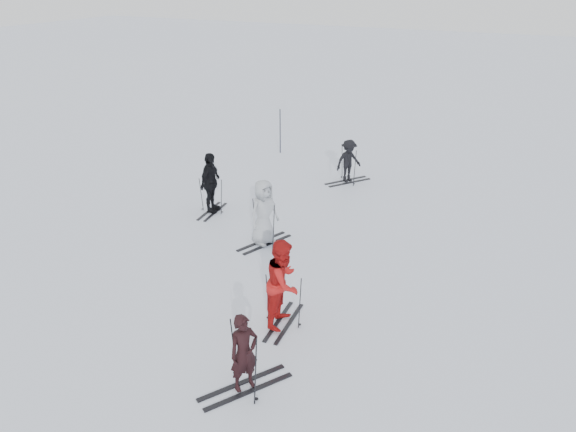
% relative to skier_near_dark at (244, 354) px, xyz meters
% --- Properties ---
extents(ground, '(120.00, 120.00, 0.00)m').
position_rel_skier_near_dark_xyz_m(ground, '(-1.73, 4.25, -0.76)').
color(ground, silver).
rests_on(ground, ground).
extents(skier_near_dark, '(0.60, 0.66, 1.52)m').
position_rel_skier_near_dark_xyz_m(skier_near_dark, '(0.00, 0.00, 0.00)').
color(skier_near_dark, black).
rests_on(skier_near_dark, ground).
extents(skier_red, '(0.83, 1.01, 1.95)m').
position_rel_skier_near_dark_xyz_m(skier_red, '(-0.29, 2.14, 0.22)').
color(skier_red, '#B11514').
rests_on(skier_red, ground).
extents(skier_grey, '(0.86, 1.04, 1.83)m').
position_rel_skier_near_dark_xyz_m(skier_grey, '(-2.49, 5.29, 0.16)').
color(skier_grey, '#A1A6AA').
rests_on(skier_grey, ground).
extents(skier_uphill_left, '(0.59, 1.15, 1.89)m').
position_rel_skier_near_dark_xyz_m(skier_uphill_left, '(-5.00, 6.49, 0.18)').
color(skier_uphill_left, black).
rests_on(skier_uphill_left, ground).
extents(skier_uphill_far, '(1.02, 1.12, 1.52)m').
position_rel_skier_near_dark_xyz_m(skier_uphill_far, '(-2.15, 10.90, -0.00)').
color(skier_uphill_far, black).
rests_on(skier_uphill_far, ground).
extents(skis_near_dark, '(2.09, 1.80, 1.35)m').
position_rel_skier_near_dark_xyz_m(skis_near_dark, '(0.00, 0.00, -0.09)').
color(skis_near_dark, black).
rests_on(skis_near_dark, ground).
extents(skis_red, '(1.71, 1.02, 1.19)m').
position_rel_skier_near_dark_xyz_m(skis_red, '(-0.29, 2.14, -0.16)').
color(skis_red, black).
rests_on(skis_red, ground).
extents(skis_grey, '(1.99, 1.49, 1.29)m').
position_rel_skier_near_dark_xyz_m(skis_grey, '(-2.49, 5.29, -0.11)').
color(skis_grey, black).
rests_on(skis_grey, ground).
extents(skis_uphill_left, '(1.63, 1.00, 1.13)m').
position_rel_skier_near_dark_xyz_m(skis_uphill_left, '(-5.00, 6.49, -0.19)').
color(skis_uphill_left, black).
rests_on(skis_uphill_left, ground).
extents(skis_uphill_far, '(2.00, 1.80, 1.30)m').
position_rel_skier_near_dark_xyz_m(skis_uphill_far, '(-2.15, 10.90, -0.11)').
color(skis_uphill_far, black).
rests_on(skis_uphill_far, ground).
extents(piste_marker, '(0.04, 0.04, 1.81)m').
position_rel_skier_near_dark_xyz_m(piste_marker, '(-5.87, 12.88, 0.15)').
color(piste_marker, black).
rests_on(piste_marker, ground).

